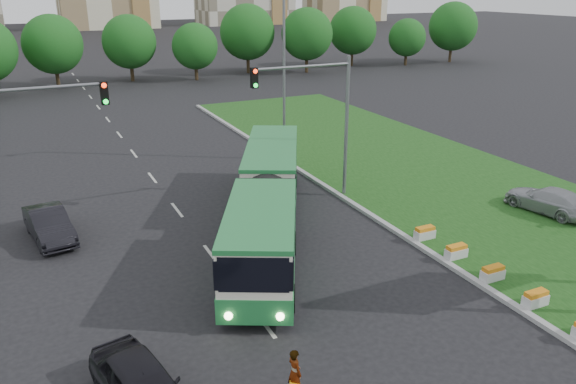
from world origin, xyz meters
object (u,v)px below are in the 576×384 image
traffic_mast_median (321,107)px  car_median (548,200)px  pedestrian (295,372)px  traffic_mast_left (13,145)px  car_left_far (49,225)px  articulated_bus (260,200)px

traffic_mast_median → car_median: 13.06m
pedestrian → traffic_mast_left: bearing=20.4°
car_left_far → traffic_mast_median: bearing=-12.7°
traffic_mast_median → articulated_bus: bearing=-150.6°
articulated_bus → car_median: bearing=10.1°
articulated_bus → pedestrian: size_ratio=11.27×
articulated_bus → car_median: articulated_bus is taller
traffic_mast_median → pedestrian: traffic_mast_median is taller
traffic_mast_left → articulated_bus: traffic_mast_left is taller
traffic_mast_median → articulated_bus: traffic_mast_median is taller
traffic_mast_median → traffic_mast_left: size_ratio=1.00×
traffic_mast_left → car_median: traffic_mast_left is taller
car_left_far → car_median: 25.56m
traffic_mast_median → pedestrian: 16.88m
car_median → pedestrian: bearing=10.4°
traffic_mast_median → car_left_far: bearing=176.0°
articulated_bus → car_left_far: bearing=-174.7°
traffic_mast_left → pedestrian: (6.75, -12.90, -4.57)m
traffic_mast_median → car_left_far: (-14.27, 0.99, -4.59)m
articulated_bus → pedestrian: bearing=-81.2°
car_left_far → pedestrian: (5.86, -14.89, 0.02)m
articulated_bus → pedestrian: (-3.61, -11.20, -0.99)m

